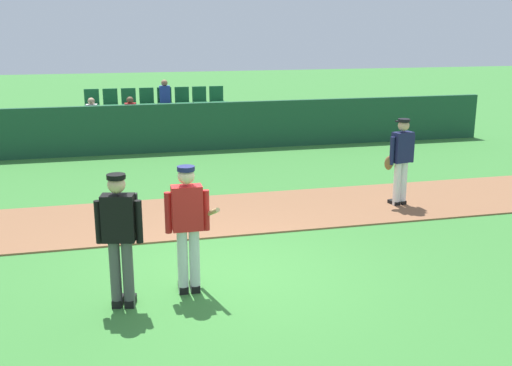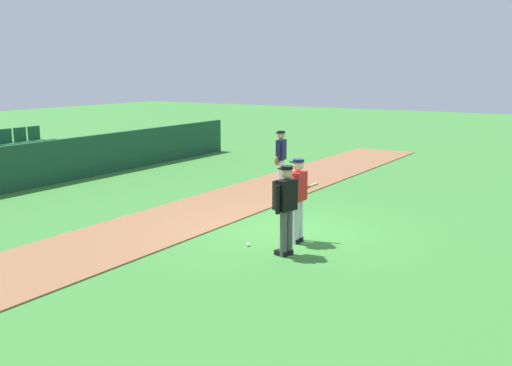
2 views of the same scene
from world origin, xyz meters
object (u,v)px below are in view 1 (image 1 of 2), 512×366
(batter_red_jersey, at_px, (188,225))
(baseball, at_px, (129,275))
(umpire_home_plate, at_px, (120,233))
(runner_navy_jersey, at_px, (401,159))

(batter_red_jersey, height_order, baseball, batter_red_jersey)
(umpire_home_plate, bearing_deg, runner_navy_jersey, 30.53)
(batter_red_jersey, distance_m, runner_navy_jersey, 5.54)
(batter_red_jersey, relative_size, umpire_home_plate, 1.00)
(batter_red_jersey, relative_size, baseball, 23.78)
(umpire_home_plate, xyz_separation_m, runner_navy_jersey, (5.52, 3.25, -0.04))
(runner_navy_jersey, xyz_separation_m, baseball, (-5.41, -2.33, -0.93))
(batter_red_jersey, bearing_deg, umpire_home_plate, -166.77)
(batter_red_jersey, distance_m, umpire_home_plate, 0.91)
(umpire_home_plate, relative_size, baseball, 23.78)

